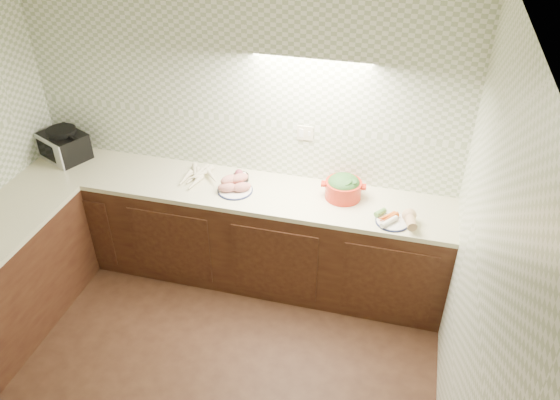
% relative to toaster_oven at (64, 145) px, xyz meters
% --- Properties ---
extents(room, '(3.60, 3.60, 2.60)m').
position_rel_toaster_oven_xyz_m(room, '(1.56, -1.59, 0.60)').
color(room, black).
rests_on(room, ground).
extents(counter, '(3.60, 3.60, 0.90)m').
position_rel_toaster_oven_xyz_m(counter, '(0.88, -0.91, -0.58)').
color(counter, black).
rests_on(counter, ground).
extents(toaster_oven, '(0.48, 0.44, 0.28)m').
position_rel_toaster_oven_xyz_m(toaster_oven, '(0.00, 0.00, 0.00)').
color(toaster_oven, black).
rests_on(toaster_oven, counter).
extents(parsnip_pile, '(0.31, 0.37, 0.07)m').
position_rel_toaster_oven_xyz_m(parsnip_pile, '(1.30, -0.04, -0.10)').
color(parsnip_pile, beige).
rests_on(parsnip_pile, counter).
extents(sweet_potato_plate, '(0.29, 0.29, 0.13)m').
position_rel_toaster_oven_xyz_m(sweet_potato_plate, '(1.61, -0.13, -0.08)').
color(sweet_potato_plate, '#151B3F').
rests_on(sweet_potato_plate, counter).
extents(onion_bowl, '(0.13, 0.13, 0.10)m').
position_rel_toaster_oven_xyz_m(onion_bowl, '(1.61, 0.03, -0.09)').
color(onion_bowl, black).
rests_on(onion_bowl, counter).
extents(dutch_oven, '(0.36, 0.32, 0.20)m').
position_rel_toaster_oven_xyz_m(dutch_oven, '(2.47, -0.00, -0.03)').
color(dutch_oven, red).
rests_on(dutch_oven, counter).
extents(veg_plate, '(0.32, 0.27, 0.12)m').
position_rel_toaster_oven_xyz_m(veg_plate, '(2.93, -0.23, -0.09)').
color(veg_plate, '#151B3F').
rests_on(veg_plate, counter).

